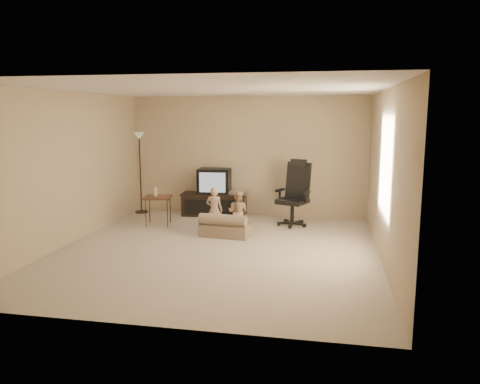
% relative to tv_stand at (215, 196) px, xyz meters
% --- Properties ---
extents(floor, '(5.50, 5.50, 0.00)m').
position_rel_tv_stand_xyz_m(floor, '(0.66, -2.49, -0.41)').
color(floor, beige).
rests_on(floor, ground).
extents(room_shell, '(5.50, 5.50, 5.50)m').
position_rel_tv_stand_xyz_m(room_shell, '(0.66, -2.49, 1.10)').
color(room_shell, white).
rests_on(room_shell, floor).
extents(tv_stand, '(1.42, 0.60, 1.00)m').
position_rel_tv_stand_xyz_m(tv_stand, '(0.00, 0.00, 0.00)').
color(tv_stand, black).
rests_on(tv_stand, floor).
extents(office_chair, '(0.76, 0.78, 1.27)m').
position_rel_tv_stand_xyz_m(office_chair, '(1.72, -0.56, 0.04)').
color(office_chair, black).
rests_on(office_chair, floor).
extents(side_table, '(0.60, 0.60, 0.76)m').
position_rel_tv_stand_xyz_m(side_table, '(-0.86, -1.07, 0.13)').
color(side_table, brown).
rests_on(side_table, floor).
extents(floor_lamp, '(0.27, 0.27, 1.75)m').
position_rel_tv_stand_xyz_m(floor_lamp, '(-1.64, -0.03, 0.86)').
color(floor_lamp, black).
rests_on(floor_lamp, floor).
extents(child_sofa, '(0.90, 0.56, 0.42)m').
position_rel_tv_stand_xyz_m(child_sofa, '(0.59, -1.65, -0.24)').
color(child_sofa, '#8B755E').
rests_on(child_sofa, floor).
extents(toddler_left, '(0.31, 0.24, 0.84)m').
position_rel_tv_stand_xyz_m(toddler_left, '(0.35, -1.45, 0.01)').
color(toddler_left, tan).
rests_on(toddler_left, floor).
extents(toddler_right, '(0.42, 0.30, 0.78)m').
position_rel_tv_stand_xyz_m(toddler_right, '(0.78, -1.42, -0.02)').
color(toddler_right, tan).
rests_on(toddler_right, floor).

